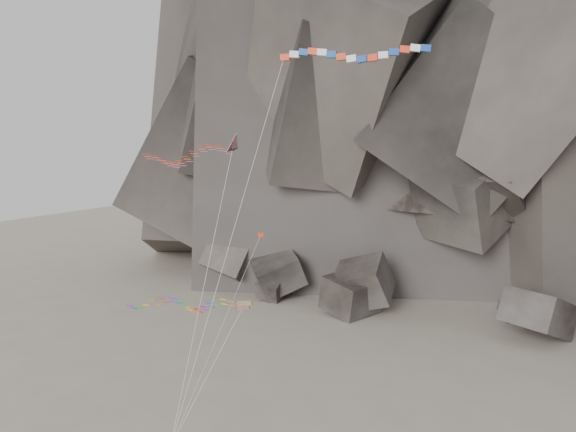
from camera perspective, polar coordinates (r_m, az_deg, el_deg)
The scene contains 7 objects.
ground at distance 50.93m, azimuth -1.53°, elevation -20.64°, with size 260.00×260.00×0.00m, color gray.
headland at distance 112.40m, azimuth 17.32°, elevation 16.61°, with size 110.00×70.00×84.00m, color #524A43, non-canonical shape.
boulder_field at distance 78.10m, azimuth 10.18°, elevation -8.33°, with size 75.67×17.60×11.13m.
delta_kite at distance 49.64m, azimuth -10.68°, elevation 6.08°, with size 10.38×10.32×23.17m.
banner_kite at distance 43.95m, azimuth 6.45°, elevation 15.85°, with size 15.19×12.51×29.45m.
parafoil_kite at distance 49.04m, azimuth -10.91°, elevation -8.72°, with size 12.51×7.56×9.67m.
pennant_kite at distance 48.12m, azimuth -4.46°, elevation -5.81°, with size 0.94×12.09×14.34m.
Camera 1 is at (22.41, -38.72, 24.33)m, focal length 35.00 mm.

